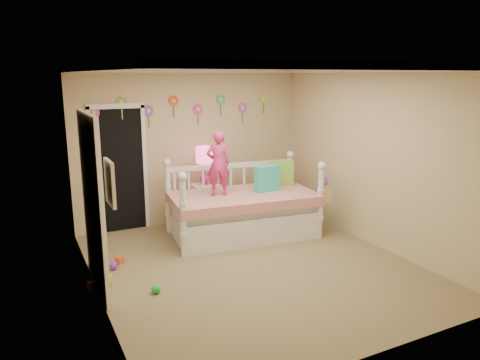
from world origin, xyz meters
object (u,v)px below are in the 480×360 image
child (218,164)px  table_lamp (205,159)px  daybed (243,198)px  nightstand (205,205)px

child → table_lamp: 0.65m
child → table_lamp: (0.04, 0.64, -0.05)m
child → daybed: bearing=-176.1°
daybed → nightstand: (-0.35, 0.72, -0.26)m
child → nightstand: child is taller
child → nightstand: size_ratio=1.38×
child → nightstand: bearing=-78.3°
daybed → child: (-0.38, 0.08, 0.57)m
nightstand → table_lamp: 0.78m
daybed → child: child is taller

